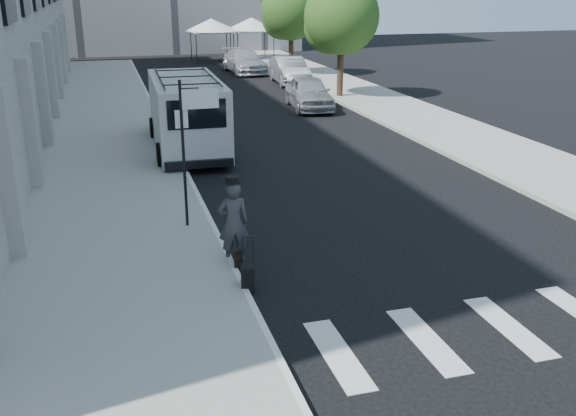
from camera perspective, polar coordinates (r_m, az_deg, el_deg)
ground at (r=13.51m, az=4.00°, el=-5.68°), size 120.00×120.00×0.00m
sidewalk_left at (r=28.04m, az=-15.81°, el=7.06°), size 4.50×48.00×0.15m
sidewalk_right at (r=34.62m, az=6.80°, el=9.88°), size 4.00×56.00×0.15m
sign_pole at (r=15.11m, az=-8.53°, el=7.49°), size 1.03×0.07×3.50m
tree_near at (r=33.79m, az=4.52°, el=16.38°), size 3.80×3.83×6.03m
tree_far at (r=42.33m, az=0.09°, el=17.03°), size 3.80×3.83×6.03m
tent_left at (r=50.25m, az=-6.83°, el=15.83°), size 4.00×4.00×3.20m
tent_right at (r=51.36m, az=-3.27°, el=16.01°), size 4.00×4.00×3.20m
businessman at (r=13.62m, az=-4.88°, el=-1.32°), size 0.68×0.46×1.82m
briefcase at (r=13.51m, az=-4.51°, el=-4.90°), size 0.22×0.46×0.34m
suitcase at (r=12.56m, az=-3.57°, el=-6.22°), size 0.34×0.45×1.10m
cargo_van at (r=23.29m, az=-9.02°, el=8.29°), size 2.61×6.97×2.57m
parked_car_a at (r=31.00m, az=1.86°, el=10.18°), size 2.24×4.62×1.52m
parked_car_b at (r=38.90m, az=0.13°, el=12.12°), size 1.98×4.90×1.58m
parked_car_c at (r=43.99m, az=-3.90°, el=12.89°), size 2.36×5.38×1.54m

